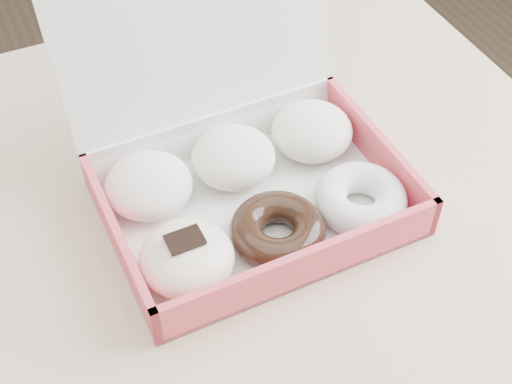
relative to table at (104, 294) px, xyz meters
name	(u,v)px	position (x,y,z in m)	size (l,w,h in m)	color
table	(104,294)	(0.00, 0.00, 0.00)	(1.20, 0.80, 0.75)	#CCAE86
donut_box	(244,176)	(0.18, 0.00, 0.12)	(0.33, 0.30, 0.23)	white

